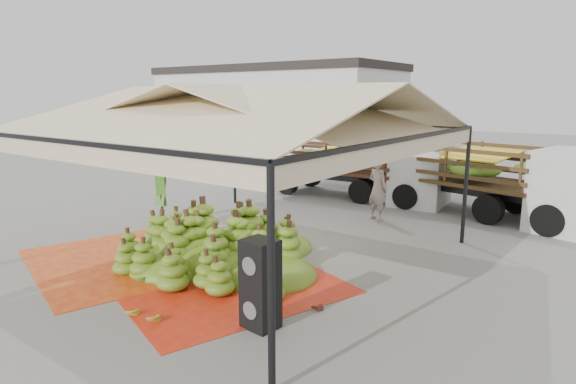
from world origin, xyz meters
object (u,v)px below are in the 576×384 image
Objects in this scene: truck_left at (365,162)px; truck_right at (497,173)px; banana_heap at (222,234)px; vendor at (378,188)px; speaker_stack at (260,284)px.

truck_left is 4.66m from truck_right.
vendor is (1.32, 5.44, 0.37)m from banana_heap.
speaker_stack is at bearing -35.65° from banana_heap.
speaker_stack is 7.69m from vendor.
speaker_stack is 0.23× the size of truck_left.
speaker_stack is at bearing -76.44° from truck_left.
vendor is at bearing 106.68° from speaker_stack.
truck_left reaches higher than vendor.
speaker_stack is at bearing 121.19° from vendor.
truck_left is 0.94× the size of truck_right.
banana_heap is at bearing -105.62° from truck_right.
banana_heap is at bearing 95.69° from vendor.
banana_heap is 3.80× the size of speaker_stack.
truck_right is (4.13, 8.00, 0.80)m from banana_heap.
vendor is 0.30× the size of truck_left.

